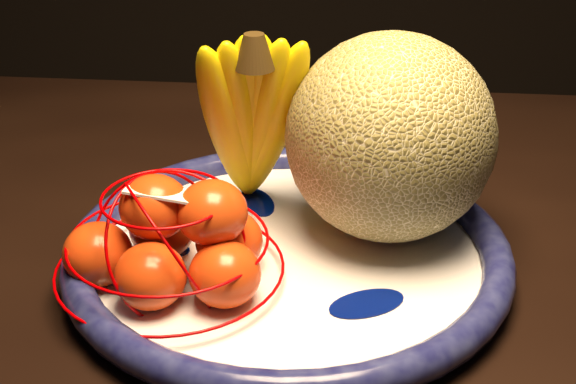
{
  "coord_description": "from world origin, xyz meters",
  "views": [
    {
      "loc": [
        -0.13,
        -0.71,
        1.14
      ],
      "look_at": [
        -0.14,
        -0.1,
        0.82
      ],
      "focal_mm": 50.0,
      "sensor_mm": 36.0,
      "label": 1
    }
  ],
  "objects_px": {
    "dining_table": "(410,337)",
    "mandarin_bag": "(174,243)",
    "banana_bunch": "(251,114)",
    "cantaloupe": "(390,137)",
    "fruit_bowl": "(288,253)"
  },
  "relations": [
    {
      "from": "dining_table",
      "to": "mandarin_bag",
      "type": "distance_m",
      "value": 0.25
    },
    {
      "from": "mandarin_bag",
      "to": "banana_bunch",
      "type": "bearing_deg",
      "value": 65.59
    },
    {
      "from": "dining_table",
      "to": "cantaloupe",
      "type": "xyz_separation_m",
      "value": [
        -0.03,
        0.04,
        0.19
      ]
    },
    {
      "from": "dining_table",
      "to": "mandarin_bag",
      "type": "bearing_deg",
      "value": -162.11
    },
    {
      "from": "dining_table",
      "to": "fruit_bowl",
      "type": "relative_size",
      "value": 3.99
    },
    {
      "from": "dining_table",
      "to": "cantaloupe",
      "type": "height_order",
      "value": "cantaloupe"
    },
    {
      "from": "banana_bunch",
      "to": "mandarin_bag",
      "type": "distance_m",
      "value": 0.15
    },
    {
      "from": "cantaloupe",
      "to": "banana_bunch",
      "type": "relative_size",
      "value": 0.92
    },
    {
      "from": "cantaloupe",
      "to": "banana_bunch",
      "type": "distance_m",
      "value": 0.13
    },
    {
      "from": "fruit_bowl",
      "to": "cantaloupe",
      "type": "xyz_separation_m",
      "value": [
        0.09,
        0.04,
        0.09
      ]
    },
    {
      "from": "dining_table",
      "to": "banana_bunch",
      "type": "xyz_separation_m",
      "value": [
        -0.15,
        0.07,
        0.19
      ]
    },
    {
      "from": "fruit_bowl",
      "to": "mandarin_bag",
      "type": "distance_m",
      "value": 0.11
    },
    {
      "from": "fruit_bowl",
      "to": "banana_bunch",
      "type": "relative_size",
      "value": 1.95
    },
    {
      "from": "fruit_bowl",
      "to": "banana_bunch",
      "type": "bearing_deg",
      "value": 115.06
    },
    {
      "from": "fruit_bowl",
      "to": "cantaloupe",
      "type": "bearing_deg",
      "value": 26.65
    }
  ]
}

